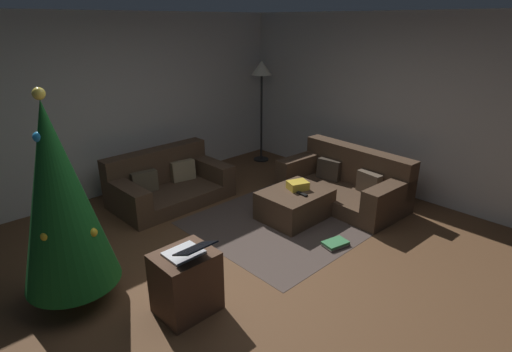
{
  "coord_description": "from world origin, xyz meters",
  "views": [
    {
      "loc": [
        -2.41,
        -2.56,
        2.48
      ],
      "look_at": [
        0.65,
        0.65,
        0.75
      ],
      "focal_mm": 28.18,
      "sensor_mm": 36.0,
      "label": 1
    }
  ],
  "objects_px": {
    "tv_remote": "(302,194)",
    "side_table": "(186,282)",
    "couch_right": "(346,182)",
    "gift_box": "(298,185)",
    "laptop": "(188,251)",
    "christmas_tree": "(59,198)",
    "book_stack": "(336,244)",
    "corner_lamp": "(262,76)",
    "ottoman": "(295,204)",
    "couch_left": "(167,183)"
  },
  "relations": [
    {
      "from": "couch_right",
      "to": "laptop",
      "type": "height_order",
      "value": "laptop"
    },
    {
      "from": "side_table",
      "to": "book_stack",
      "type": "xyz_separation_m",
      "value": [
        1.89,
        -0.28,
        -0.27
      ]
    },
    {
      "from": "christmas_tree",
      "to": "corner_lamp",
      "type": "bearing_deg",
      "value": 22.66
    },
    {
      "from": "christmas_tree",
      "to": "side_table",
      "type": "height_order",
      "value": "christmas_tree"
    },
    {
      "from": "book_stack",
      "to": "tv_remote",
      "type": "bearing_deg",
      "value": 75.13
    },
    {
      "from": "ottoman",
      "to": "gift_box",
      "type": "distance_m",
      "value": 0.26
    },
    {
      "from": "side_table",
      "to": "corner_lamp",
      "type": "xyz_separation_m",
      "value": [
        3.43,
        2.55,
        1.26
      ]
    },
    {
      "from": "ottoman",
      "to": "gift_box",
      "type": "bearing_deg",
      "value": 17.41
    },
    {
      "from": "gift_box",
      "to": "laptop",
      "type": "relative_size",
      "value": 0.59
    },
    {
      "from": "ottoman",
      "to": "christmas_tree",
      "type": "bearing_deg",
      "value": 174.03
    },
    {
      "from": "side_table",
      "to": "laptop",
      "type": "xyz_separation_m",
      "value": [
        0.0,
        -0.07,
        0.35
      ]
    },
    {
      "from": "laptop",
      "to": "corner_lamp",
      "type": "relative_size",
      "value": 0.24
    },
    {
      "from": "laptop",
      "to": "ottoman",
      "type": "bearing_deg",
      "value": 16.37
    },
    {
      "from": "christmas_tree",
      "to": "book_stack",
      "type": "distance_m",
      "value": 2.98
    },
    {
      "from": "ottoman",
      "to": "christmas_tree",
      "type": "xyz_separation_m",
      "value": [
        -2.77,
        0.29,
        0.87
      ]
    },
    {
      "from": "couch_left",
      "to": "couch_right",
      "type": "height_order",
      "value": "couch_right"
    },
    {
      "from": "couch_left",
      "to": "couch_right",
      "type": "bearing_deg",
      "value": 134.98
    },
    {
      "from": "gift_box",
      "to": "tv_remote",
      "type": "xyz_separation_m",
      "value": [
        -0.1,
        -0.16,
        -0.04
      ]
    },
    {
      "from": "couch_right",
      "to": "side_table",
      "type": "bearing_deg",
      "value": 100.33
    },
    {
      "from": "christmas_tree",
      "to": "book_stack",
      "type": "xyz_separation_m",
      "value": [
        2.56,
        -1.12,
        -1.03
      ]
    },
    {
      "from": "tv_remote",
      "to": "book_stack",
      "type": "xyz_separation_m",
      "value": [
        -0.18,
        -0.69,
        -0.36
      ]
    },
    {
      "from": "couch_left",
      "to": "couch_right",
      "type": "relative_size",
      "value": 0.9
    },
    {
      "from": "christmas_tree",
      "to": "couch_left",
      "type": "bearing_deg",
      "value": 36.79
    },
    {
      "from": "couch_left",
      "to": "tv_remote",
      "type": "bearing_deg",
      "value": 115.2
    },
    {
      "from": "couch_left",
      "to": "ottoman",
      "type": "relative_size",
      "value": 1.85
    },
    {
      "from": "tv_remote",
      "to": "couch_right",
      "type": "bearing_deg",
      "value": 3.31
    },
    {
      "from": "side_table",
      "to": "gift_box",
      "type": "bearing_deg",
      "value": 14.73
    },
    {
      "from": "side_table",
      "to": "corner_lamp",
      "type": "bearing_deg",
      "value": 36.62
    },
    {
      "from": "side_table",
      "to": "christmas_tree",
      "type": "bearing_deg",
      "value": 128.6
    },
    {
      "from": "tv_remote",
      "to": "christmas_tree",
      "type": "relative_size",
      "value": 0.08
    },
    {
      "from": "couch_right",
      "to": "book_stack",
      "type": "xyz_separation_m",
      "value": [
        -1.17,
        -0.68,
        -0.25
      ]
    },
    {
      "from": "tv_remote",
      "to": "corner_lamp",
      "type": "relative_size",
      "value": 0.09
    },
    {
      "from": "tv_remote",
      "to": "couch_left",
      "type": "bearing_deg",
      "value": 119.54
    },
    {
      "from": "ottoman",
      "to": "tv_remote",
      "type": "bearing_deg",
      "value": -101.79
    },
    {
      "from": "couch_right",
      "to": "gift_box",
      "type": "distance_m",
      "value": 0.91
    },
    {
      "from": "couch_right",
      "to": "corner_lamp",
      "type": "distance_m",
      "value": 2.52
    },
    {
      "from": "gift_box",
      "to": "laptop",
      "type": "height_order",
      "value": "laptop"
    },
    {
      "from": "book_stack",
      "to": "side_table",
      "type": "bearing_deg",
      "value": 171.61
    },
    {
      "from": "christmas_tree",
      "to": "corner_lamp",
      "type": "height_order",
      "value": "christmas_tree"
    },
    {
      "from": "ottoman",
      "to": "book_stack",
      "type": "distance_m",
      "value": 0.87
    },
    {
      "from": "gift_box",
      "to": "christmas_tree",
      "type": "bearing_deg",
      "value": 174.62
    },
    {
      "from": "tv_remote",
      "to": "side_table",
      "type": "relative_size",
      "value": 0.27
    },
    {
      "from": "laptop",
      "to": "tv_remote",
      "type": "bearing_deg",
      "value": 12.95
    },
    {
      "from": "couch_right",
      "to": "gift_box",
      "type": "xyz_separation_m",
      "value": [
        -0.88,
        0.17,
        0.16
      ]
    },
    {
      "from": "gift_box",
      "to": "laptop",
      "type": "distance_m",
      "value": 2.27
    },
    {
      "from": "couch_right",
      "to": "gift_box",
      "type": "relative_size",
      "value": 7.1
    },
    {
      "from": "couch_right",
      "to": "christmas_tree",
      "type": "height_order",
      "value": "christmas_tree"
    },
    {
      "from": "side_table",
      "to": "couch_right",
      "type": "bearing_deg",
      "value": 7.55
    },
    {
      "from": "ottoman",
      "to": "christmas_tree",
      "type": "height_order",
      "value": "christmas_tree"
    },
    {
      "from": "ottoman",
      "to": "laptop",
      "type": "bearing_deg",
      "value": -163.63
    }
  ]
}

